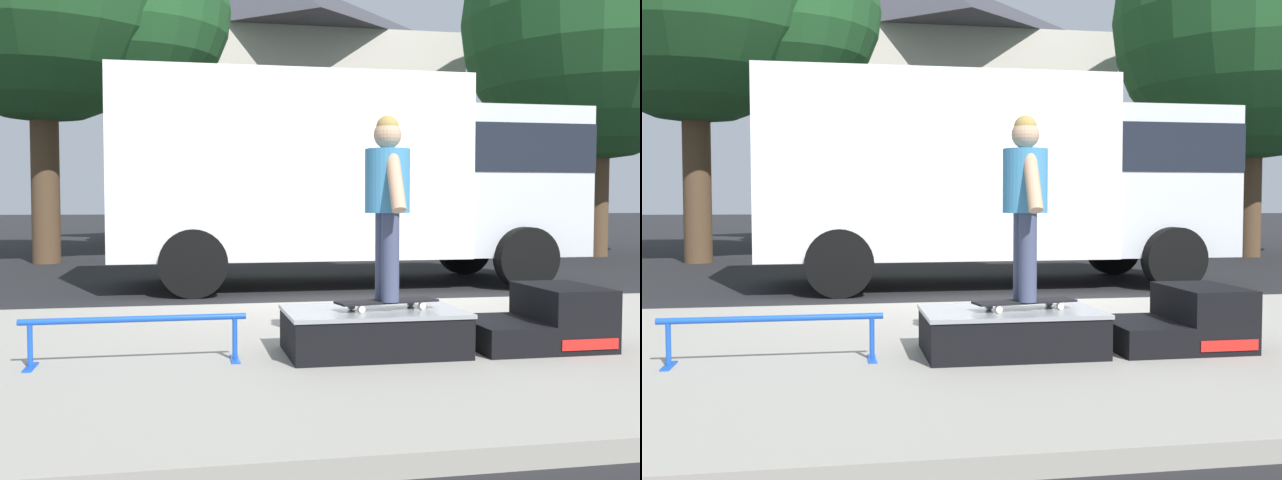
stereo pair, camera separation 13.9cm
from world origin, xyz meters
TOP-DOWN VIEW (x-y plane):
  - ground_plane at (0.00, 0.00)m, footprint 140.00×140.00m
  - sidewalk_slab at (0.00, -3.00)m, footprint 50.00×5.00m
  - skate_box at (-0.79, -3.35)m, footprint 1.32×0.82m
  - kicker_ramp at (0.60, -3.35)m, footprint 1.03×0.82m
  - grind_rail at (-2.51, -3.41)m, footprint 1.55×0.28m
  - skateboard at (-0.69, -3.38)m, footprint 0.80×0.34m
  - skater_kid at (-0.69, -3.38)m, footprint 0.33×0.70m
  - box_truck at (0.33, 2.20)m, footprint 6.91×2.63m
  - street_tree_main at (7.61, 6.75)m, footprint 6.89×6.26m
  - house_behind at (1.21, 14.58)m, footprint 9.54×8.23m

SIDE VIEW (x-z plane):
  - ground_plane at x=0.00m, z-range 0.00..0.00m
  - sidewalk_slab at x=0.00m, z-range 0.00..0.12m
  - skate_box at x=-0.79m, z-range 0.13..0.46m
  - kicker_ramp at x=0.60m, z-range 0.08..0.55m
  - grind_rail at x=-2.51m, z-range 0.21..0.54m
  - skateboard at x=-0.69m, z-range 0.47..0.54m
  - skater_kid at x=-0.69m, z-range 0.64..2.01m
  - box_truck at x=0.33m, z-range 0.18..3.23m
  - house_behind at x=1.21m, z-range 0.04..8.44m
  - street_tree_main at x=7.61m, z-range 0.93..9.42m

